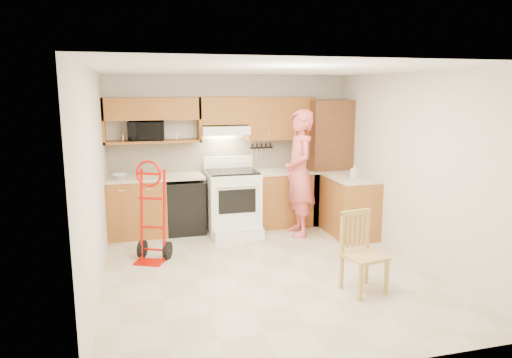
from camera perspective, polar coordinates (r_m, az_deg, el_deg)
name	(u,v)px	position (r m, az deg, el deg)	size (l,w,h in m)	color
floor	(266,272)	(6.09, 1.23, -11.19)	(4.00, 4.50, 0.02)	beige
ceiling	(267,69)	(5.65, 1.34, 13.25)	(4.00, 4.50, 0.02)	white
wall_back	(229,151)	(7.90, -3.29, 3.38)	(4.00, 0.02, 2.50)	beige
wall_front	(349,225)	(3.67, 11.19, -5.51)	(4.00, 0.02, 2.50)	beige
wall_left	(94,183)	(5.53, -19.14, -0.42)	(0.02, 4.50, 2.50)	beige
wall_right	(411,167)	(6.58, 18.36, 1.34)	(0.02, 4.50, 2.50)	beige
backsplash	(229,154)	(7.89, -3.25, 3.00)	(3.92, 0.03, 0.55)	beige
lower_cab_left	(137,208)	(7.59, -14.29, -3.40)	(0.90, 0.60, 0.90)	#96511F
dishwasher	(185,206)	(7.64, -8.65, -3.29)	(0.60, 0.60, 0.85)	black
lower_cab_right	(281,199)	(7.96, 3.09, -2.42)	(1.14, 0.60, 0.90)	#96511F
countertop_left	(155,177)	(7.50, -12.17, 0.20)	(1.50, 0.63, 0.04)	beige
countertop_right	(282,171)	(7.87, 3.13, 0.92)	(1.14, 0.63, 0.04)	beige
cab_return_right	(349,207)	(7.56, 11.27, -3.33)	(0.60, 1.00, 0.90)	#96511F
countertop_return	(350,178)	(7.46, 11.40, 0.18)	(0.63, 1.00, 0.04)	beige
pantry_tall	(327,162)	(8.14, 8.64, 2.07)	(0.70, 0.60, 2.10)	brown
upper_cab_left	(152,109)	(7.52, -12.55, 8.35)	(1.50, 0.33, 0.34)	#96511F
upper_shelf_mw	(153,141)	(7.55, -12.39, 4.48)	(1.50, 0.33, 0.04)	#96511F
upper_cab_center	(224,110)	(7.65, -3.97, 8.32)	(0.76, 0.33, 0.44)	#96511F
upper_cab_right	(280,118)	(7.89, 2.89, 7.39)	(1.14, 0.33, 0.70)	#96511F
range_hood	(225,130)	(7.61, -3.84, 5.96)	(0.76, 0.46, 0.14)	white
knife_strip	(261,151)	(7.98, 0.67, 3.40)	(0.40, 0.05, 0.29)	black
microwave	(146,131)	(7.53, -13.18, 5.74)	(0.54, 0.37, 0.30)	black
range	(233,197)	(7.47, -2.77, -2.16)	(0.81, 1.06, 1.19)	white
person	(299,173)	(7.33, 5.28, 0.71)	(0.72, 0.47, 1.98)	#D55855
hand_truck	(150,217)	(6.38, -12.71, -4.48)	(0.48, 0.44, 1.23)	#BB0B01
dining_chair	(365,253)	(5.48, 13.07, -8.79)	(0.41, 0.45, 0.92)	#B98C46
soap_bottle	(355,171)	(7.32, 11.93, 0.95)	(0.10, 0.10, 0.21)	white
bowl	(121,176)	(7.49, -16.15, 0.38)	(0.24, 0.24, 0.06)	white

